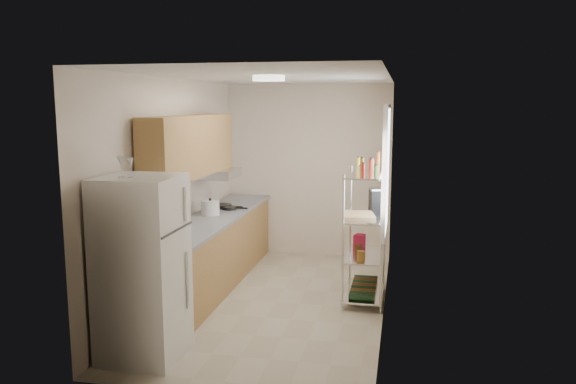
# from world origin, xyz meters

# --- Properties ---
(room) EXTENTS (2.52, 4.42, 2.62)m
(room) POSITION_xyz_m (0.00, 0.00, 1.30)
(room) COLOR #BCB298
(room) RESTS_ON ground
(counter_run) EXTENTS (0.63, 3.51, 0.90)m
(counter_run) POSITION_xyz_m (-0.92, 0.44, 0.45)
(counter_run) COLOR #A78247
(counter_run) RESTS_ON ground
(upper_cabinets) EXTENTS (0.33, 2.20, 0.72)m
(upper_cabinets) POSITION_xyz_m (-1.05, 0.10, 1.81)
(upper_cabinets) COLOR #A78247
(upper_cabinets) RESTS_ON room
(range_hood) EXTENTS (0.50, 0.60, 0.12)m
(range_hood) POSITION_xyz_m (-1.00, 0.90, 1.39)
(range_hood) COLOR #B7BABC
(range_hood) RESTS_ON room
(window) EXTENTS (0.06, 1.00, 1.46)m
(window) POSITION_xyz_m (1.23, 0.35, 1.55)
(window) COLOR white
(window) RESTS_ON room
(bakers_rack) EXTENTS (0.45, 0.90, 1.73)m
(bakers_rack) POSITION_xyz_m (1.00, 0.30, 1.11)
(bakers_rack) COLOR silver
(bakers_rack) RESTS_ON ground
(ceiling_dome) EXTENTS (0.34, 0.34, 0.05)m
(ceiling_dome) POSITION_xyz_m (0.00, -0.30, 2.57)
(ceiling_dome) COLOR white
(ceiling_dome) RESTS_ON room
(refrigerator) EXTENTS (0.69, 0.69, 1.68)m
(refrigerator) POSITION_xyz_m (-0.87, -1.62, 0.84)
(refrigerator) COLOR white
(refrigerator) RESTS_ON ground
(wine_glass_a) EXTENTS (0.07, 0.07, 0.19)m
(wine_glass_a) POSITION_xyz_m (-0.97, -1.73, 1.77)
(wine_glass_a) COLOR silver
(wine_glass_a) RESTS_ON refrigerator
(wine_glass_b) EXTENTS (0.06, 0.06, 0.17)m
(wine_glass_b) POSITION_xyz_m (-0.89, -1.72, 1.76)
(wine_glass_b) COLOR silver
(wine_glass_b) RESTS_ON refrigerator
(rice_cooker) EXTENTS (0.23, 0.23, 0.19)m
(rice_cooker) POSITION_xyz_m (-0.98, 0.54, 0.99)
(rice_cooker) COLOR silver
(rice_cooker) RESTS_ON counter_run
(frying_pan_large) EXTENTS (0.29, 0.29, 0.05)m
(frying_pan_large) POSITION_xyz_m (-0.99, 1.04, 0.92)
(frying_pan_large) COLOR black
(frying_pan_large) RESTS_ON counter_run
(frying_pan_small) EXTENTS (0.20, 0.20, 0.04)m
(frying_pan_small) POSITION_xyz_m (-0.85, 0.94, 0.92)
(frying_pan_small) COLOR black
(frying_pan_small) RESTS_ON counter_run
(cutting_board) EXTENTS (0.42, 0.51, 0.03)m
(cutting_board) POSITION_xyz_m (0.93, 0.28, 1.03)
(cutting_board) COLOR tan
(cutting_board) RESTS_ON bakers_rack
(espresso_machine) EXTENTS (0.21, 0.28, 0.29)m
(espresso_machine) POSITION_xyz_m (1.12, 0.63, 1.15)
(espresso_machine) COLOR black
(espresso_machine) RESTS_ON bakers_rack
(storage_bag) EXTENTS (0.15, 0.17, 0.17)m
(storage_bag) POSITION_xyz_m (0.92, 0.54, 0.65)
(storage_bag) COLOR #A4142E
(storage_bag) RESTS_ON bakers_rack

